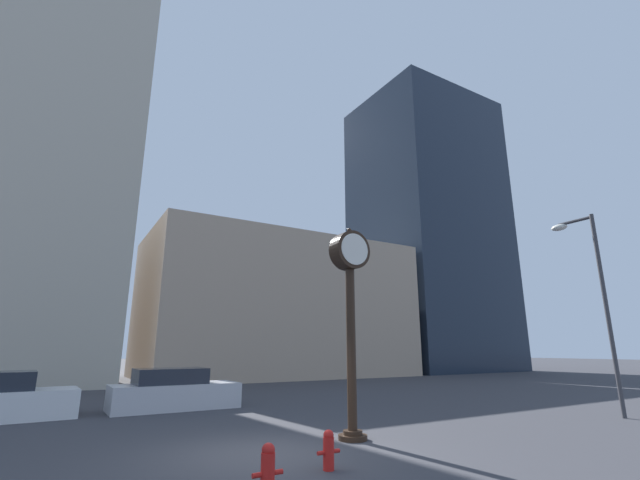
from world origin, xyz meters
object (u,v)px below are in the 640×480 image
at_px(street_clock, 350,293).
at_px(fire_hydrant_far, 268,470).
at_px(car_silver, 174,392).
at_px(fire_hydrant_near, 329,449).
at_px(street_lamp_right, 591,280).

bearing_deg(street_clock, fire_hydrant_far, -141.30).
relative_size(car_silver, fire_hydrant_far, 5.85).
bearing_deg(fire_hydrant_near, fire_hydrant_far, -151.70).
distance_m(street_clock, car_silver, 8.77).
height_order(street_clock, street_lamp_right, street_lamp_right).
bearing_deg(car_silver, street_clock, -73.42).
distance_m(fire_hydrant_near, fire_hydrant_far, 1.84).
height_order(fire_hydrant_near, fire_hydrant_far, fire_hydrant_far).
bearing_deg(fire_hydrant_near, street_clock, 45.61).
xyz_separation_m(car_silver, street_lamp_right, (11.93, -9.22, 3.88)).
xyz_separation_m(fire_hydrant_near, fire_hydrant_far, (-1.62, -0.87, 0.04)).
xyz_separation_m(street_clock, car_silver, (-2.53, 7.85, -2.98)).
bearing_deg(fire_hydrant_far, fire_hydrant_near, 28.30).
xyz_separation_m(street_clock, fire_hydrant_near, (-1.93, -1.97, -3.24)).
relative_size(fire_hydrant_near, fire_hydrant_far, 0.89).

